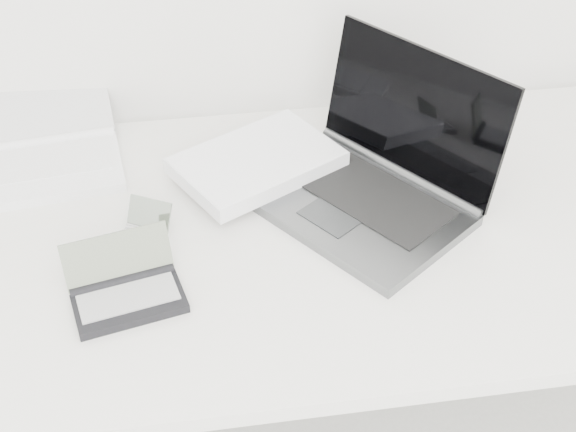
{
  "coord_description": "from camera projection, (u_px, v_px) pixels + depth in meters",
  "views": [
    {
      "loc": [
        -0.19,
        0.44,
        1.68
      ],
      "look_at": [
        -0.03,
        1.51,
        0.79
      ],
      "focal_mm": 50.0,
      "sensor_mm": 36.0,
      "label": 1
    }
  ],
  "objects": [
    {
      "name": "palmtop_charcoal",
      "position": [
        126.0,
        291.0,
        1.31
      ],
      "size": [
        0.2,
        0.17,
        0.1
      ],
      "rotation": [
        0.0,
        0.0,
        0.22
      ],
      "color": "black",
      "rests_on": "desk"
    },
    {
      "name": "pda_silver",
      "position": [
        142.0,
        235.0,
        1.43
      ],
      "size": [
        0.12,
        0.12,
        0.06
      ],
      "rotation": [
        0.0,
        0.0,
        -0.5
      ],
      "color": "silver",
      "rests_on": "desk"
    },
    {
      "name": "laptop_large",
      "position": [
        329.0,
        172.0,
        1.53
      ],
      "size": [
        0.62,
        0.53,
        0.27
      ],
      "rotation": [
        0.0,
        0.0,
        -0.93
      ],
      "color": "#5D5F62",
      "rests_on": "desk"
    },
    {
      "name": "desk",
      "position": [
        301.0,
        245.0,
        1.5
      ],
      "size": [
        1.6,
        0.8,
        0.73
      ],
      "color": "white",
      "rests_on": "ground"
    },
    {
      "name": "netbook_open_white",
      "position": [
        48.0,
        152.0,
        1.62
      ],
      "size": [
        0.32,
        0.39,
        0.08
      ],
      "rotation": [
        0.0,
        0.0,
        0.12
      ],
      "color": "white",
      "rests_on": "desk"
    }
  ]
}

